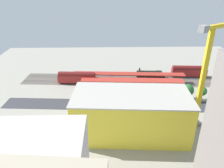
% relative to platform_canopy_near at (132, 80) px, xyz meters
% --- Properties ---
extents(ground_plane, '(164.37, 164.37, 0.00)m').
position_rel_platform_canopy_near_xyz_m(ground_plane, '(4.01, 10.91, -3.74)').
color(ground_plane, '#9E998C').
rests_on(ground_plane, ground).
extents(rail_bed, '(103.46, 21.19, 0.01)m').
position_rel_platform_canopy_near_xyz_m(rail_bed, '(4.01, -8.60, -3.74)').
color(rail_bed, '#5B544C').
rests_on(rail_bed, ground).
extents(street_asphalt, '(103.10, 15.74, 0.01)m').
position_rel_platform_canopy_near_xyz_m(street_asphalt, '(4.01, 16.90, -3.74)').
color(street_asphalt, '#38383D').
rests_on(street_asphalt, ground).
extents(track_rails, '(102.51, 14.78, 0.12)m').
position_rel_platform_canopy_near_xyz_m(track_rails, '(4.01, -8.60, -3.56)').
color(track_rails, '#9E9EA8').
rests_on(track_rails, ground).
extents(platform_canopy_near, '(49.17, 8.58, 3.94)m').
position_rel_platform_canopy_near_xyz_m(platform_canopy_near, '(0.00, 0.00, 0.00)').
color(platform_canopy_near, '#B73328').
rests_on(platform_canopy_near, ground).
extents(platform_canopy_far, '(56.17, 7.96, 4.57)m').
position_rel_platform_canopy_near_xyz_m(platform_canopy_far, '(1.01, -6.45, 0.56)').
color(platform_canopy_far, '#A82D23').
rests_on(platform_canopy_far, ground).
extents(locomotive, '(15.00, 3.71, 5.14)m').
position_rel_platform_canopy_near_xyz_m(locomotive, '(-11.30, -11.83, -1.93)').
color(locomotive, black).
rests_on(locomotive, ground).
extents(passenger_coach, '(18.59, 4.34, 6.35)m').
position_rel_platform_canopy_near_xyz_m(passenger_coach, '(-31.89, -11.83, -0.41)').
color(passenger_coach, black).
rests_on(passenger_coach, ground).
extents(freight_coach_far, '(18.84, 4.40, 6.18)m').
position_rel_platform_canopy_near_xyz_m(freight_coach_far, '(27.10, -5.37, -0.51)').
color(freight_coach_far, black).
rests_on(freight_coach_far, ground).
extents(parked_car_0, '(4.56, 1.86, 1.75)m').
position_rel_platform_canopy_near_xyz_m(parked_car_0, '(-8.52, 20.09, -2.97)').
color(parked_car_0, black).
rests_on(parked_car_0, ground).
extents(parked_car_1, '(4.43, 1.94, 1.68)m').
position_rel_platform_canopy_near_xyz_m(parked_car_1, '(-1.54, 20.60, -2.99)').
color(parked_car_1, black).
rests_on(parked_car_1, ground).
extents(parked_car_2, '(4.83, 1.98, 1.68)m').
position_rel_platform_canopy_near_xyz_m(parked_car_2, '(6.03, 20.08, -3.00)').
color(parked_car_2, black).
rests_on(parked_car_2, ground).
extents(parked_car_3, '(4.80, 2.24, 1.60)m').
position_rel_platform_canopy_near_xyz_m(parked_car_3, '(12.59, 20.29, -3.03)').
color(parked_car_3, black).
rests_on(parked_car_3, ground).
extents(parked_car_4, '(4.30, 2.12, 1.62)m').
position_rel_platform_canopy_near_xyz_m(parked_car_4, '(19.45, 20.53, -3.01)').
color(parked_car_4, black).
rests_on(parked_car_4, ground).
extents(construction_building, '(37.67, 19.13, 14.23)m').
position_rel_platform_canopy_near_xyz_m(construction_building, '(4.45, 34.87, 3.37)').
color(construction_building, yellow).
rests_on(construction_building, ground).
extents(construction_roof_slab, '(38.31, 19.77, 0.40)m').
position_rel_platform_canopy_near_xyz_m(construction_roof_slab, '(4.45, 34.87, 10.68)').
color(construction_roof_slab, '#B7B2A8').
rests_on(construction_roof_slab, construction_building).
extents(tower_crane, '(20.25, 13.94, 35.44)m').
position_rel_platform_canopy_near_xyz_m(tower_crane, '(-20.26, 29.99, 16.73)').
color(tower_crane, gray).
rests_on(tower_crane, ground).
extents(box_truck_0, '(8.81, 3.63, 3.38)m').
position_rel_platform_canopy_near_xyz_m(box_truck_0, '(7.04, 21.77, -2.09)').
color(box_truck_0, black).
rests_on(box_truck_0, ground).
extents(box_truck_1, '(8.41, 2.46, 3.45)m').
position_rel_platform_canopy_near_xyz_m(box_truck_1, '(-10.21, 21.06, -2.05)').
color(box_truck_1, black).
rests_on(box_truck_1, ground).
extents(street_tree_0, '(5.24, 5.24, 7.36)m').
position_rel_platform_canopy_near_xyz_m(street_tree_0, '(18.48, 12.55, 0.99)').
color(street_tree_0, brown).
rests_on(street_tree_0, ground).
extents(street_tree_1, '(4.00, 4.00, 6.08)m').
position_rel_platform_canopy_near_xyz_m(street_tree_1, '(-28.75, 12.87, 0.31)').
color(street_tree_1, brown).
rests_on(street_tree_1, ground).
extents(street_tree_2, '(4.89, 4.89, 7.06)m').
position_rel_platform_canopy_near_xyz_m(street_tree_2, '(-8.04, 10.95, 0.87)').
color(street_tree_2, brown).
rests_on(street_tree_2, ground).
extents(street_tree_3, '(5.15, 5.15, 6.91)m').
position_rel_platform_canopy_near_xyz_m(street_tree_3, '(-22.64, 12.31, 0.58)').
color(street_tree_3, brown).
rests_on(street_tree_3, ground).
extents(traffic_light, '(0.50, 0.36, 7.31)m').
position_rel_platform_canopy_near_xyz_m(traffic_light, '(-3.71, 21.37, 1.05)').
color(traffic_light, '#333333').
rests_on(traffic_light, ground).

